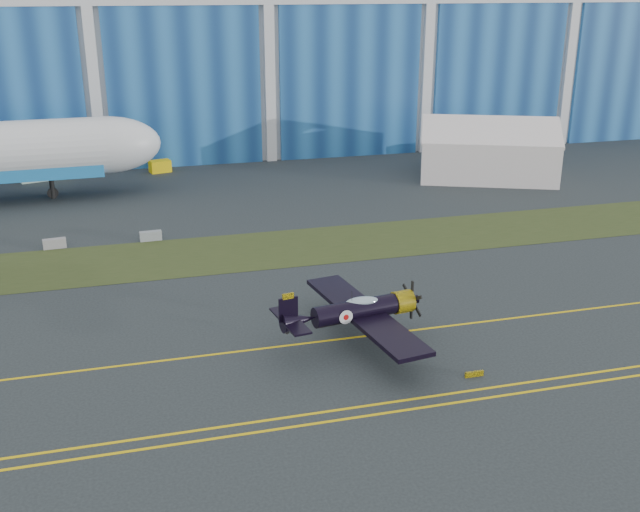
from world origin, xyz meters
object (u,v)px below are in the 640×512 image
object	(u,v)px
tent	(488,146)
shipping_container	(44,169)
warbird	(356,310)
tug	(160,166)

from	to	relation	value
tent	shipping_container	size ratio (longest dim) A/B	3.26
shipping_container	warbird	bearing A→B (deg)	-82.71
tent	tug	world-z (taller)	tent
warbird	tug	size ratio (longest dim) A/B	5.83
tent	tug	bearing A→B (deg)	-175.35
tug	tent	bearing A→B (deg)	-32.02
warbird	shipping_container	xyz separation A→B (m)	(-23.07, 52.51, -1.22)
warbird	shipping_container	world-z (taller)	warbird
tent	warbird	bearing A→B (deg)	-104.02
shipping_container	tug	distance (m)	13.82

